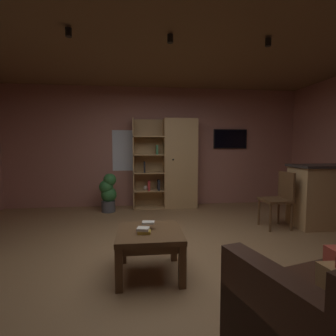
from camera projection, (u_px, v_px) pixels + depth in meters
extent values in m
cube|color=olive|center=(172.00, 259.00, 2.99)|extent=(6.55, 5.60, 0.02)
cube|color=#AD7060|center=(156.00, 147.00, 5.67)|extent=(6.67, 0.06, 2.64)
cube|color=brown|center=(172.00, 27.00, 2.76)|extent=(6.55, 5.60, 0.02)
cube|color=white|center=(125.00, 151.00, 5.57)|extent=(0.57, 0.01, 0.90)
cube|color=tan|center=(180.00, 163.00, 5.48)|extent=(0.72, 0.38, 1.93)
cube|color=tan|center=(148.00, 163.00, 5.58)|extent=(0.66, 0.02, 1.93)
cube|color=tan|center=(134.00, 164.00, 5.37)|extent=(0.02, 0.38, 1.93)
sphere|color=black|center=(173.00, 160.00, 5.25)|extent=(0.04, 0.04, 0.04)
cube|color=tan|center=(149.00, 207.00, 5.49)|extent=(0.66, 0.38, 0.02)
cube|color=tan|center=(149.00, 190.00, 5.46)|extent=(0.66, 0.38, 0.02)
cube|color=tan|center=(149.00, 173.00, 5.42)|extent=(0.66, 0.38, 0.02)
cube|color=tan|center=(148.00, 155.00, 5.39)|extent=(0.66, 0.38, 0.02)
cube|color=tan|center=(148.00, 137.00, 5.36)|extent=(0.66, 0.38, 0.02)
cube|color=#B22D2D|center=(149.00, 186.00, 5.39)|extent=(0.05, 0.23, 0.20)
cube|color=black|center=(145.00, 167.00, 5.35)|extent=(0.03, 0.23, 0.23)
cube|color=#387247|center=(157.00, 150.00, 5.34)|extent=(0.04, 0.23, 0.20)
cube|color=black|center=(159.00, 185.00, 5.41)|extent=(0.05, 0.23, 0.22)
sphere|color=beige|center=(146.00, 188.00, 5.44)|extent=(0.10, 0.10, 0.10)
cube|color=tan|center=(332.00, 197.00, 4.18)|extent=(1.31, 0.54, 0.99)
cube|color=#2D2826|center=(334.00, 166.00, 4.14)|extent=(1.37, 0.60, 0.04)
cube|color=#382116|center=(278.00, 335.00, 1.32)|extent=(0.36, 0.88, 0.67)
cube|color=brown|center=(150.00, 233.00, 2.59)|extent=(0.67, 0.66, 0.05)
cube|color=brown|center=(150.00, 239.00, 2.59)|extent=(0.60, 0.59, 0.08)
cube|color=brown|center=(119.00, 270.00, 2.29)|extent=(0.07, 0.07, 0.41)
cube|color=brown|center=(182.00, 266.00, 2.35)|extent=(0.07, 0.07, 0.41)
cube|color=brown|center=(123.00, 245.00, 2.86)|extent=(0.07, 0.07, 0.41)
cube|color=brown|center=(174.00, 243.00, 2.93)|extent=(0.07, 0.07, 0.41)
cube|color=gold|center=(144.00, 232.00, 2.51)|extent=(0.14, 0.11, 0.03)
cube|color=beige|center=(143.00, 229.00, 2.51)|extent=(0.14, 0.12, 0.03)
cube|color=beige|center=(148.00, 223.00, 2.64)|extent=(0.14, 0.10, 0.02)
cube|color=brown|center=(275.00, 200.00, 4.09)|extent=(0.43, 0.43, 0.04)
cube|color=brown|center=(286.00, 185.00, 4.10)|extent=(0.05, 0.40, 0.44)
cylinder|color=brown|center=(259.00, 212.00, 4.26)|extent=(0.04, 0.04, 0.46)
cylinder|color=brown|center=(270.00, 217.00, 3.91)|extent=(0.04, 0.04, 0.46)
cylinder|color=brown|center=(278.00, 211.00, 4.31)|extent=(0.04, 0.04, 0.46)
cylinder|color=brown|center=(292.00, 216.00, 3.96)|extent=(0.04, 0.04, 0.46)
cylinder|color=#4C4C51|center=(108.00, 206.00, 5.14)|extent=(0.28, 0.28, 0.22)
sphere|color=#2D6B33|center=(109.00, 195.00, 5.14)|extent=(0.32, 0.32, 0.32)
sphere|color=#2D6B33|center=(106.00, 187.00, 5.11)|extent=(0.28, 0.28, 0.28)
sphere|color=#2D6B33|center=(110.00, 180.00, 5.10)|extent=(0.26, 0.26, 0.26)
cube|color=black|center=(230.00, 139.00, 5.79)|extent=(0.78, 0.05, 0.44)
cube|color=black|center=(231.00, 139.00, 5.77)|extent=(0.74, 0.01, 0.40)
cylinder|color=black|center=(68.00, 32.00, 2.72)|extent=(0.07, 0.07, 0.09)
cylinder|color=black|center=(170.00, 39.00, 2.88)|extent=(0.07, 0.07, 0.09)
cylinder|color=black|center=(268.00, 42.00, 2.98)|extent=(0.07, 0.07, 0.09)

